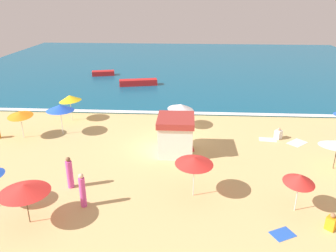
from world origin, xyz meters
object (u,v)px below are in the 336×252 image
(beach_umbrella_1, at_px, (300,179))
(beach_umbrella_2, at_px, (60,108))
(beach_umbrella_3, at_px, (20,114))
(beach_umbrella_9, at_px, (194,161))
(beachgoer_1, at_px, (278,134))
(small_boat_0, at_px, (138,82))
(beachgoer_2, at_px, (331,222))
(small_boat_1, at_px, (103,73))
(beach_umbrella_8, at_px, (24,189))
(beach_umbrella_5, at_px, (70,98))
(beach_umbrella_7, at_px, (181,107))
(beachgoer_0, at_px, (70,173))
(beachgoer_4, at_px, (83,191))
(lifeguard_cabana, at_px, (176,135))

(beach_umbrella_1, xyz_separation_m, beach_umbrella_2, (-14.80, 8.75, 0.33))
(beach_umbrella_3, distance_m, beach_umbrella_9, 14.28)
(beachgoer_1, xyz_separation_m, small_boat_0, (-12.40, 14.27, 0.07))
(beachgoer_2, bearing_deg, beach_umbrella_9, 159.18)
(beachgoer_1, relative_size, small_boat_1, 0.29)
(beach_umbrella_2, xyz_separation_m, beach_umbrella_3, (-2.68, -0.82, -0.27))
(beach_umbrella_8, xyz_separation_m, small_boat_1, (-3.71, 29.52, -1.43))
(beachgoer_1, distance_m, small_boat_1, 25.91)
(small_boat_1, bearing_deg, beach_umbrella_3, -93.29)
(beach_umbrella_5, bearing_deg, beach_umbrella_8, -79.62)
(beach_umbrella_3, xyz_separation_m, beach_umbrella_7, (11.58, 2.82, -0.14))
(beach_umbrella_7, xyz_separation_m, beachgoer_0, (-5.80, -9.33, -0.81))
(beach_umbrella_1, height_order, beach_umbrella_3, same)
(beach_umbrella_3, distance_m, beachgoer_1, 18.85)
(beach_umbrella_9, height_order, beachgoer_0, beach_umbrella_9)
(beachgoer_4, distance_m, small_boat_1, 28.72)
(lifeguard_cabana, bearing_deg, beach_umbrella_9, -77.42)
(beach_umbrella_2, bearing_deg, beach_umbrella_5, 95.50)
(beach_umbrella_3, relative_size, beach_umbrella_9, 0.76)
(beach_umbrella_5, xyz_separation_m, small_boat_0, (3.97, 11.39, -1.49))
(lifeguard_cabana, relative_size, small_boat_1, 0.90)
(lifeguard_cabana, bearing_deg, beachgoer_4, -124.16)
(beach_umbrella_1, distance_m, beachgoer_1, 9.03)
(beachgoer_2, bearing_deg, beachgoer_1, 89.47)
(beach_umbrella_1, xyz_separation_m, beach_umbrella_5, (-15.08, 11.71, 0.16))
(beachgoer_1, bearing_deg, beach_umbrella_8, -142.88)
(beach_umbrella_7, relative_size, beachgoer_1, 3.28)
(small_boat_0, bearing_deg, beachgoer_2, -63.27)
(beach_umbrella_3, height_order, beachgoer_2, beach_umbrella_3)
(beach_umbrella_7, distance_m, small_boat_1, 20.05)
(lifeguard_cabana, distance_m, beachgoer_2, 10.50)
(lifeguard_cabana, distance_m, beach_umbrella_7, 4.65)
(beach_umbrella_7, height_order, beach_umbrella_8, beach_umbrella_8)
(beachgoer_4, bearing_deg, beach_umbrella_9, 13.30)
(beach_umbrella_2, distance_m, beachgoer_0, 8.06)
(beach_umbrella_1, bearing_deg, beachgoer_4, -178.39)
(beachgoer_1, height_order, small_boat_0, beachgoer_1)
(beach_umbrella_1, distance_m, beach_umbrella_3, 19.19)
(beach_umbrella_8, relative_size, small_boat_1, 0.78)
(small_boat_1, bearing_deg, beachgoer_0, -80.04)
(beach_umbrella_1, xyz_separation_m, beachgoer_4, (-10.47, -0.30, -0.87))
(beach_umbrella_1, xyz_separation_m, beach_umbrella_8, (-12.62, -1.71, 0.05))
(beachgoer_0, height_order, beachgoer_1, beachgoer_0)
(beach_umbrella_2, relative_size, small_boat_0, 0.60)
(beach_umbrella_3, bearing_deg, lifeguard_cabana, -9.07)
(lifeguard_cabana, height_order, beach_umbrella_1, lifeguard_cabana)
(beach_umbrella_9, bearing_deg, beachgoer_1, 51.24)
(lifeguard_cabana, relative_size, small_boat_0, 0.61)
(lifeguard_cabana, xyz_separation_m, beach_umbrella_2, (-8.67, 2.64, 0.81))
(beach_umbrella_8, relative_size, beach_umbrella_9, 0.85)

